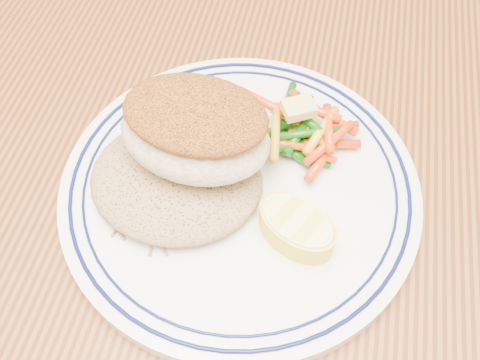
% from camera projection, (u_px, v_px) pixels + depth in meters
% --- Properties ---
extents(dining_table, '(1.50, 0.90, 0.75)m').
position_uv_depth(dining_table, '(237.00, 254.00, 0.51)').
color(dining_table, '#522810').
rests_on(dining_table, ground).
extents(plate, '(0.28, 0.28, 0.02)m').
position_uv_depth(plate, '(240.00, 187.00, 0.43)').
color(plate, white).
rests_on(plate, dining_table).
extents(rice_pilaf, '(0.13, 0.12, 0.03)m').
position_uv_depth(rice_pilaf, '(176.00, 176.00, 0.41)').
color(rice_pilaf, olive).
rests_on(rice_pilaf, plate).
extents(fish_fillet, '(0.12, 0.09, 0.06)m').
position_uv_depth(fish_fillet, '(195.00, 130.00, 0.39)').
color(fish_fillet, beige).
rests_on(fish_fillet, rice_pilaf).
extents(vegetable_pile, '(0.11, 0.10, 0.03)m').
position_uv_depth(vegetable_pile, '(301.00, 128.00, 0.44)').
color(vegetable_pile, red).
rests_on(vegetable_pile, plate).
extents(butter_pat, '(0.03, 0.03, 0.01)m').
position_uv_depth(butter_pat, '(299.00, 108.00, 0.42)').
color(butter_pat, '#DBC86B').
rests_on(butter_pat, vegetable_pile).
extents(lemon_wedge, '(0.08, 0.08, 0.02)m').
position_uv_depth(lemon_wedge, '(297.00, 227.00, 0.38)').
color(lemon_wedge, yellow).
rests_on(lemon_wedge, plate).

